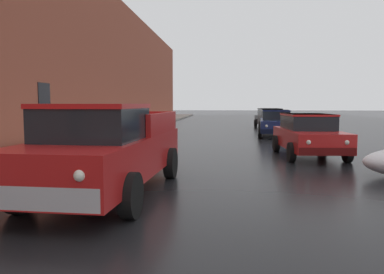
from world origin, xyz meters
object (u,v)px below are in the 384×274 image
(pickup_truck_red_approaching_near_lane, at_px, (107,149))
(sedan_red_parked_kerbside_close, at_px, (308,134))
(sedan_black_parked_far_down_block, at_px, (270,118))
(sedan_darkblue_parked_kerbside_mid, at_px, (276,122))

(pickup_truck_red_approaching_near_lane, xyz_separation_m, sedan_red_parked_kerbside_close, (5.01, 5.75, -0.13))
(pickup_truck_red_approaching_near_lane, xyz_separation_m, sedan_black_parked_far_down_block, (5.30, 19.95, -0.13))
(pickup_truck_red_approaching_near_lane, distance_m, sedan_darkblue_parked_kerbside_mid, 14.28)
(sedan_red_parked_kerbside_close, height_order, sedan_darkblue_parked_kerbside_mid, same)
(pickup_truck_red_approaching_near_lane, bearing_deg, sedan_black_parked_far_down_block, 75.12)
(sedan_red_parked_kerbside_close, bearing_deg, pickup_truck_red_approaching_near_lane, -131.09)
(sedan_darkblue_parked_kerbside_mid, distance_m, sedan_black_parked_far_down_block, 6.55)
(pickup_truck_red_approaching_near_lane, height_order, sedan_red_parked_kerbside_close, pickup_truck_red_approaching_near_lane)
(pickup_truck_red_approaching_near_lane, height_order, sedan_darkblue_parked_kerbside_mid, pickup_truck_red_approaching_near_lane)
(pickup_truck_red_approaching_near_lane, distance_m, sedan_red_parked_kerbside_close, 7.63)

